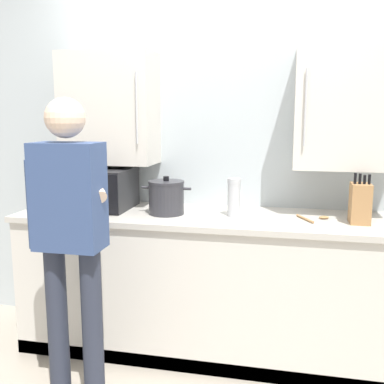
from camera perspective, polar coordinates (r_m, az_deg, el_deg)
back_wall_tiled at (r=3.08m, az=4.26°, el=7.00°), size 4.17×0.44×2.67m
counter_unit at (r=2.95m, az=3.11°, el=-11.69°), size 2.56×0.67×0.91m
microwave_oven at (r=3.08m, az=-13.10°, el=0.47°), size 0.53×0.44×0.27m
wooden_spoon at (r=2.79m, az=15.51°, el=-3.21°), size 0.20×0.18×0.02m
stock_pot at (r=2.83m, az=-3.31°, el=-0.69°), size 0.32×0.23×0.24m
knife_block at (r=2.76m, az=20.72°, el=-1.33°), size 0.11×0.15×0.30m
thermos_flask at (r=2.76m, az=5.38°, el=-0.67°), size 0.08×0.08×0.24m
person_figure at (r=2.37m, az=-15.36°, el=-4.30°), size 0.44×0.54×1.62m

